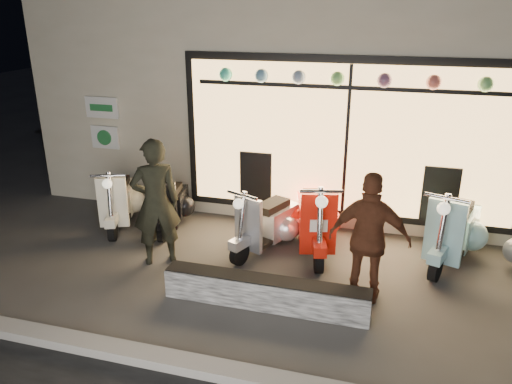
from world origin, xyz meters
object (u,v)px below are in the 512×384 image
man (156,202)px  graffiti_barrier (265,293)px  scooter_silver (270,222)px  scooter_red (314,218)px  woman (369,239)px

man → graffiti_barrier: bearing=125.0°
scooter_silver → man: size_ratio=0.76×
scooter_silver → scooter_red: bearing=40.2°
woman → scooter_red: bearing=-54.6°
graffiti_barrier → man: (-1.82, 0.73, 0.74)m
scooter_red → woman: bearing=-70.8°
scooter_silver → woman: size_ratio=0.83×
graffiti_barrier → scooter_red: (0.29, 1.87, 0.27)m
graffiti_barrier → woman: bearing=23.5°
graffiti_barrier → scooter_silver: 1.71m
scooter_silver → scooter_red: scooter_red is taller
scooter_red → woman: size_ratio=0.95×
scooter_red → scooter_silver: bearing=-176.4°
graffiti_barrier → man: size_ratio=1.38×
man → woman: 3.02m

